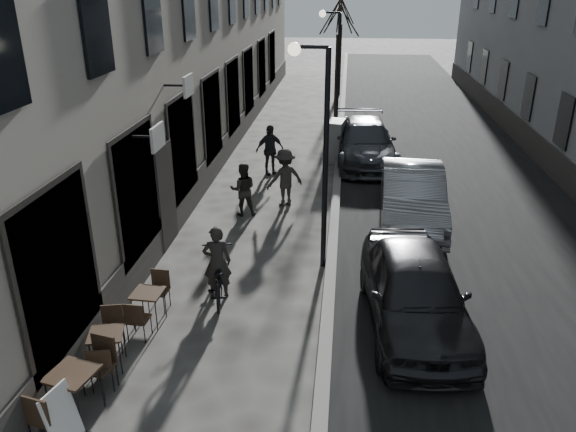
% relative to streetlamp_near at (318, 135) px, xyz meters
% --- Properties ---
extents(road, '(7.30, 60.00, 0.00)m').
position_rel_streetlamp_near_xyz_m(road, '(4.02, 10.00, -3.16)').
color(road, black).
rests_on(road, ground).
extents(kerb, '(0.25, 60.00, 0.12)m').
position_rel_streetlamp_near_xyz_m(kerb, '(0.37, 10.00, -3.10)').
color(kerb, slate).
rests_on(kerb, ground).
extents(streetlamp_near, '(0.90, 0.28, 5.09)m').
position_rel_streetlamp_near_xyz_m(streetlamp_near, '(0.00, 0.00, 0.00)').
color(streetlamp_near, black).
rests_on(streetlamp_near, ground).
extents(streetlamp_far, '(0.90, 0.28, 5.09)m').
position_rel_streetlamp_near_xyz_m(streetlamp_far, '(0.00, 12.00, 0.00)').
color(streetlamp_far, black).
rests_on(streetlamp_far, ground).
extents(tree_near, '(2.40, 2.40, 5.70)m').
position_rel_streetlamp_near_xyz_m(tree_near, '(0.07, 15.00, 1.50)').
color(tree_near, black).
rests_on(tree_near, ground).
extents(tree_far, '(2.40, 2.40, 5.70)m').
position_rel_streetlamp_near_xyz_m(tree_far, '(0.07, 21.00, 1.50)').
color(tree_far, black).
rests_on(tree_far, ground).
extents(bistro_set_a, '(0.80, 1.68, 0.96)m').
position_rel_streetlamp_near_xyz_m(bistro_set_a, '(-3.39, -5.32, -2.67)').
color(bistro_set_a, black).
rests_on(bistro_set_a, ground).
extents(bistro_set_b, '(0.71, 1.46, 0.83)m').
position_rel_streetlamp_near_xyz_m(bistro_set_b, '(-3.37, -4.14, -2.73)').
color(bistro_set_b, black).
rests_on(bistro_set_b, ground).
extents(bistro_set_c, '(0.60, 1.42, 0.83)m').
position_rel_streetlamp_near_xyz_m(bistro_set_c, '(-3.11, -2.75, -2.73)').
color(bistro_set_c, black).
rests_on(bistro_set_c, ground).
extents(sign_board, '(0.45, 0.61, 0.96)m').
position_rel_streetlamp_near_xyz_m(sign_board, '(-3.28, -5.92, -2.77)').
color(sign_board, black).
rests_on(sign_board, ground).
extents(utility_cabinet, '(0.70, 1.08, 1.50)m').
position_rel_streetlamp_near_xyz_m(utility_cabinet, '(0.23, 8.35, -2.41)').
color(utility_cabinet, slate).
rests_on(utility_cabinet, ground).
extents(bicycle, '(1.03, 1.99, 1.00)m').
position_rel_streetlamp_near_xyz_m(bicycle, '(-1.98, -1.60, -2.66)').
color(bicycle, black).
rests_on(bicycle, ground).
extents(cyclist_rider, '(0.66, 0.50, 1.63)m').
position_rel_streetlamp_near_xyz_m(cyclist_rider, '(-1.98, -1.60, -2.35)').
color(cyclist_rider, black).
rests_on(cyclist_rider, ground).
extents(pedestrian_near, '(0.84, 0.71, 1.53)m').
position_rel_streetlamp_near_xyz_m(pedestrian_near, '(-2.24, 2.88, -2.39)').
color(pedestrian_near, '#282622').
rests_on(pedestrian_near, ground).
extents(pedestrian_mid, '(1.29, 1.11, 1.73)m').
position_rel_streetlamp_near_xyz_m(pedestrian_mid, '(-1.14, 3.74, -2.29)').
color(pedestrian_mid, '#2C2A27').
rests_on(pedestrian_mid, ground).
extents(pedestrian_far, '(1.09, 0.89, 1.73)m').
position_rel_streetlamp_near_xyz_m(pedestrian_far, '(-1.97, 6.53, -2.30)').
color(pedestrian_far, black).
rests_on(pedestrian_far, ground).
extents(car_near, '(2.18, 4.65, 1.54)m').
position_rel_streetlamp_near_xyz_m(car_near, '(2.03, -2.26, -2.39)').
color(car_near, black).
rests_on(car_near, ground).
extents(car_mid, '(1.85, 4.78, 1.55)m').
position_rel_streetlamp_near_xyz_m(car_mid, '(2.47, 2.85, -2.38)').
color(car_mid, gray).
rests_on(car_mid, ground).
extents(car_far, '(2.46, 5.29, 1.50)m').
position_rel_streetlamp_near_xyz_m(car_far, '(1.30, 8.29, -2.41)').
color(car_far, '#34373E').
rests_on(car_far, ground).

